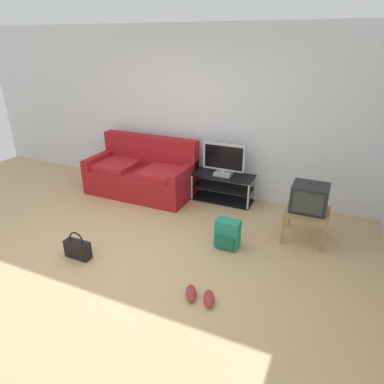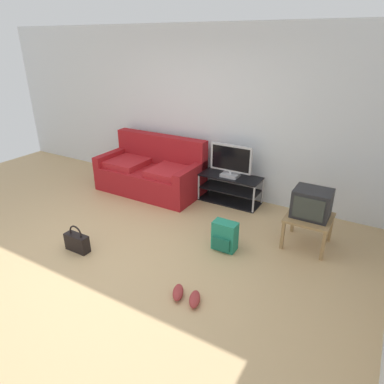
{
  "view_description": "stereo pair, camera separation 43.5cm",
  "coord_description": "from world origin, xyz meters",
  "px_view_note": "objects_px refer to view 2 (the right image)",
  "views": [
    {
      "loc": [
        2.27,
        -2.81,
        2.46
      ],
      "look_at": [
        0.58,
        0.95,
        0.62
      ],
      "focal_mm": 32.05,
      "sensor_mm": 36.0,
      "label": 1
    },
    {
      "loc": [
        2.66,
        -2.61,
        2.46
      ],
      "look_at": [
        0.58,
        0.95,
        0.62
      ],
      "focal_mm": 32.05,
      "sensor_mm": 36.0,
      "label": 2
    }
  ],
  "objects_px": {
    "tv_stand": "(230,189)",
    "handbag": "(77,242)",
    "flat_tv": "(231,161)",
    "crt_tv": "(312,203)",
    "couch": "(152,172)",
    "backpack": "(225,236)",
    "side_table": "(309,221)",
    "sneakers_pair": "(186,296)"
  },
  "relations": [
    {
      "from": "flat_tv",
      "to": "side_table",
      "type": "relative_size",
      "value": 1.24
    },
    {
      "from": "flat_tv",
      "to": "couch",
      "type": "bearing_deg",
      "value": -171.0
    },
    {
      "from": "backpack",
      "to": "sneakers_pair",
      "type": "height_order",
      "value": "backpack"
    },
    {
      "from": "tv_stand",
      "to": "handbag",
      "type": "bearing_deg",
      "value": -115.04
    },
    {
      "from": "backpack",
      "to": "handbag",
      "type": "height_order",
      "value": "backpack"
    },
    {
      "from": "side_table",
      "to": "handbag",
      "type": "bearing_deg",
      "value": -147.07
    },
    {
      "from": "couch",
      "to": "handbag",
      "type": "distance_m",
      "value": 2.08
    },
    {
      "from": "couch",
      "to": "flat_tv",
      "type": "relative_size",
      "value": 2.61
    },
    {
      "from": "tv_stand",
      "to": "side_table",
      "type": "relative_size",
      "value": 1.79
    },
    {
      "from": "couch",
      "to": "sneakers_pair",
      "type": "bearing_deg",
      "value": -46.93
    },
    {
      "from": "sneakers_pair",
      "to": "handbag",
      "type": "bearing_deg",
      "value": 177.41
    },
    {
      "from": "backpack",
      "to": "handbag",
      "type": "distance_m",
      "value": 1.87
    },
    {
      "from": "handbag",
      "to": "couch",
      "type": "bearing_deg",
      "value": 98.98
    },
    {
      "from": "tv_stand",
      "to": "side_table",
      "type": "height_order",
      "value": "tv_stand"
    },
    {
      "from": "side_table",
      "to": "crt_tv",
      "type": "relative_size",
      "value": 1.23
    },
    {
      "from": "flat_tv",
      "to": "crt_tv",
      "type": "bearing_deg",
      "value": -24.84
    },
    {
      "from": "flat_tv",
      "to": "crt_tv",
      "type": "distance_m",
      "value": 1.55
    },
    {
      "from": "backpack",
      "to": "handbag",
      "type": "relative_size",
      "value": 1.07
    },
    {
      "from": "flat_tv",
      "to": "crt_tv",
      "type": "relative_size",
      "value": 1.52
    },
    {
      "from": "couch",
      "to": "handbag",
      "type": "bearing_deg",
      "value": -81.02
    },
    {
      "from": "couch",
      "to": "handbag",
      "type": "xyz_separation_m",
      "value": [
        0.32,
        -2.04,
        -0.21
      ]
    },
    {
      "from": "flat_tv",
      "to": "handbag",
      "type": "relative_size",
      "value": 1.92
    },
    {
      "from": "flat_tv",
      "to": "backpack",
      "type": "bearing_deg",
      "value": -67.85
    },
    {
      "from": "crt_tv",
      "to": "backpack",
      "type": "relative_size",
      "value": 1.18
    },
    {
      "from": "sneakers_pair",
      "to": "side_table",
      "type": "bearing_deg",
      "value": 64.14
    },
    {
      "from": "tv_stand",
      "to": "sneakers_pair",
      "type": "xyz_separation_m",
      "value": [
        0.59,
        -2.36,
        -0.18
      ]
    },
    {
      "from": "couch",
      "to": "crt_tv",
      "type": "height_order",
      "value": "couch"
    },
    {
      "from": "crt_tv",
      "to": "backpack",
      "type": "xyz_separation_m",
      "value": [
        -0.87,
        -0.64,
        -0.41
      ]
    },
    {
      "from": "tv_stand",
      "to": "flat_tv",
      "type": "height_order",
      "value": "flat_tv"
    },
    {
      "from": "side_table",
      "to": "crt_tv",
      "type": "xyz_separation_m",
      "value": [
        0.0,
        0.02,
        0.24
      ]
    },
    {
      "from": "couch",
      "to": "backpack",
      "type": "relative_size",
      "value": 4.67
    },
    {
      "from": "crt_tv",
      "to": "flat_tv",
      "type": "bearing_deg",
      "value": 155.16
    },
    {
      "from": "tv_stand",
      "to": "handbag",
      "type": "height_order",
      "value": "tv_stand"
    },
    {
      "from": "handbag",
      "to": "sneakers_pair",
      "type": "distance_m",
      "value": 1.66
    },
    {
      "from": "flat_tv",
      "to": "side_table",
      "type": "height_order",
      "value": "flat_tv"
    },
    {
      "from": "tv_stand",
      "to": "backpack",
      "type": "bearing_deg",
      "value": -68.19
    },
    {
      "from": "side_table",
      "to": "sneakers_pair",
      "type": "bearing_deg",
      "value": -115.86
    },
    {
      "from": "side_table",
      "to": "flat_tv",
      "type": "bearing_deg",
      "value": 154.62
    },
    {
      "from": "flat_tv",
      "to": "sneakers_pair",
      "type": "relative_size",
      "value": 1.69
    },
    {
      "from": "handbag",
      "to": "sneakers_pair",
      "type": "relative_size",
      "value": 0.88
    },
    {
      "from": "crt_tv",
      "to": "backpack",
      "type": "height_order",
      "value": "crt_tv"
    },
    {
      "from": "crt_tv",
      "to": "side_table",
      "type": "bearing_deg",
      "value": -90.0
    }
  ]
}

